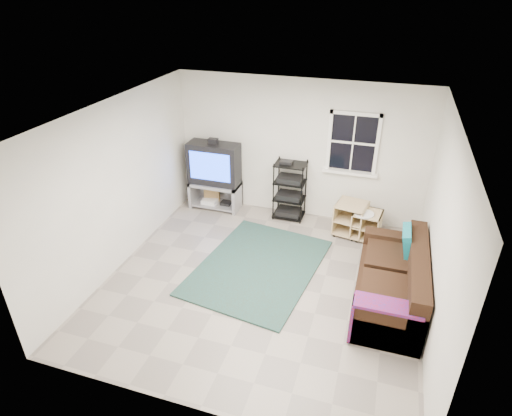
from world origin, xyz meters
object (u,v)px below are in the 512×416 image
(side_table_right, at_px, (367,223))
(side_table_left, at_px, (351,217))
(tv_unit, at_px, (215,171))
(av_rack, at_px, (290,194))
(sofa, at_px, (393,283))

(side_table_right, bearing_deg, side_table_left, 164.03)
(tv_unit, relative_size, av_rack, 1.26)
(tv_unit, bearing_deg, sofa, -28.83)
(tv_unit, bearing_deg, side_table_left, -4.01)
(av_rack, xyz_separation_m, side_table_left, (1.19, -0.23, -0.17))
(side_table_right, bearing_deg, av_rack, 168.20)
(av_rack, relative_size, sofa, 0.57)
(tv_unit, relative_size, side_table_right, 2.66)
(tv_unit, relative_size, sofa, 0.72)
(tv_unit, xyz_separation_m, side_table_right, (2.96, -0.27, -0.49))
(side_table_left, xyz_separation_m, side_table_right, (0.28, -0.08, -0.02))
(av_rack, height_order, side_table_right, av_rack)
(side_table_right, height_order, sofa, sofa)
(side_table_right, xyz_separation_m, sofa, (0.49, -1.63, 0.02))
(side_table_right, relative_size, sofa, 0.27)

